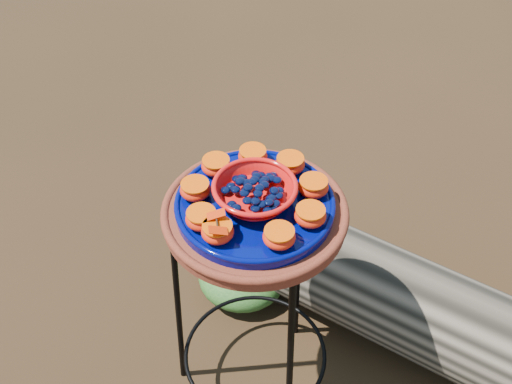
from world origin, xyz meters
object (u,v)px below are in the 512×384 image
Objects in this scene: cobalt_plate at (255,205)px; terracotta_saucer at (255,214)px; plant_stand at (255,312)px; red_bowl at (255,194)px; driftwood_log at (455,326)px.

terracotta_saucer is at bearing 0.00° from cobalt_plate.
plant_stand is 0.40m from cobalt_plate.
plant_stand is at bearing 0.00° from terracotta_saucer.
cobalt_plate reaches higher than terracotta_saucer.
driftwood_log is (0.43, 0.42, -0.63)m from red_bowl.
cobalt_plate is at bearing 0.00° from terracotta_saucer.
plant_stand is 0.44× the size of driftwood_log.
red_bowl is (0.00, 0.00, 0.04)m from cobalt_plate.
terracotta_saucer is at bearing 0.00° from red_bowl.
red_bowl is at bearing 0.00° from cobalt_plate.
red_bowl is 0.87m from driftwood_log.
cobalt_plate is 0.85m from driftwood_log.
red_bowl is at bearing 0.00° from plant_stand.
red_bowl is at bearing 0.00° from terracotta_saucer.
terracotta_saucer reaches higher than driftwood_log.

